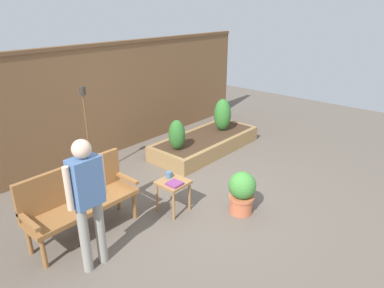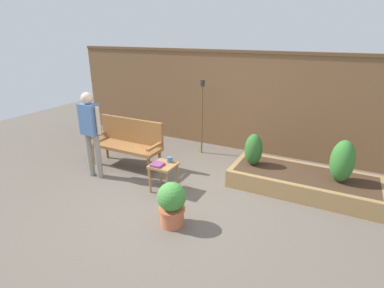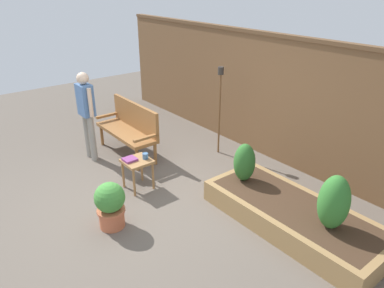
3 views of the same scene
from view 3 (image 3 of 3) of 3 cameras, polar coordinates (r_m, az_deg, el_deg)
name	(u,v)px [view 3 (image 3 of 3)]	position (r m, az deg, el deg)	size (l,w,h in m)	color
ground_plane	(143,202)	(5.40, -7.66, -8.92)	(14.00, 14.00, 0.00)	#60564C
fence_back	(268,96)	(6.50, 11.83, 7.34)	(8.40, 0.14, 2.16)	brown
garden_bench	(130,125)	(6.65, -9.63, 2.92)	(1.44, 0.48, 0.94)	#936033
side_table	(137,165)	(5.55, -8.56, -3.26)	(0.40, 0.40, 0.48)	#9E7042
cup_on_table	(145,156)	(5.51, -7.30, -1.90)	(0.12, 0.09, 0.09)	teal
book_on_table	(130,159)	(5.51, -9.71, -2.38)	(0.18, 0.19, 0.03)	#7F3875
potted_boxwood	(110,204)	(4.81, -12.67, -9.13)	(0.39, 0.39, 0.64)	#C66642
raised_planter_bed	(293,216)	(4.99, 15.52, -10.78)	(2.40, 1.00, 0.30)	#997547
shrub_near_bench	(244,162)	(5.21, 8.21, -2.87)	(0.31, 0.31, 0.57)	brown
shrub_far_corner	(334,202)	(4.49, 21.32, -8.51)	(0.36, 0.36, 0.68)	brown
tiki_torch	(220,95)	(6.40, 4.41, 7.65)	(0.10, 0.10, 1.60)	brown
person_by_bench	(86,109)	(6.47, -16.20, 5.32)	(0.47, 0.20, 1.56)	gray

